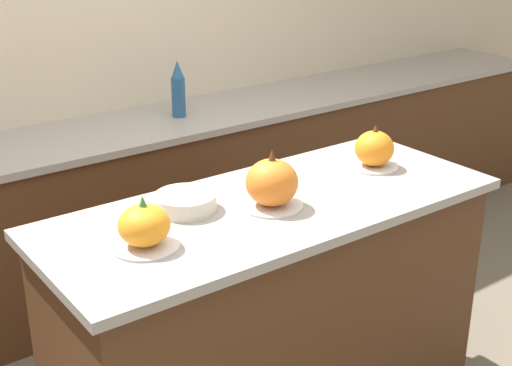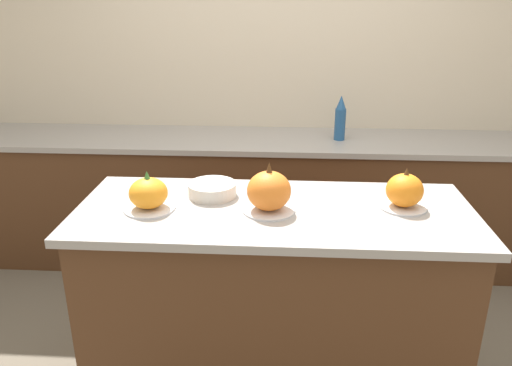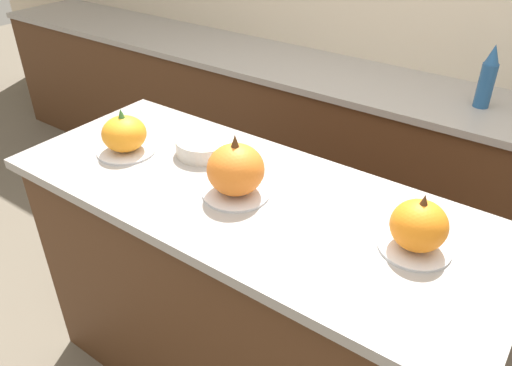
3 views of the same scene
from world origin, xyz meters
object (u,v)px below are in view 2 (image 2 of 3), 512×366
pumpkin_cake_center (269,192)px  pumpkin_cake_right (404,192)px  mixing_bowl (212,189)px  pumpkin_cake_left (148,195)px  bottle_tall (340,119)px

pumpkin_cake_center → pumpkin_cake_right: size_ratio=1.10×
pumpkin_cake_right → mixing_bowl: (-0.80, 0.08, -0.04)m
pumpkin_cake_left → pumpkin_cake_right: 1.04m
pumpkin_cake_left → pumpkin_cake_center: size_ratio=0.98×
bottle_tall → mixing_bowl: size_ratio=1.38×
pumpkin_cake_left → pumpkin_cake_right: pumpkin_cake_right is taller
pumpkin_cake_center → mixing_bowl: 0.30m
pumpkin_cake_right → bottle_tall: bearing=96.6°
pumpkin_cake_left → mixing_bowl: 0.29m
pumpkin_cake_right → pumpkin_cake_left: bearing=-175.5°
pumpkin_cake_left → pumpkin_cake_right: size_ratio=1.07×
pumpkin_cake_left → bottle_tall: bottle_tall is taller
pumpkin_cake_right → bottle_tall: 1.25m
pumpkin_cake_right → bottle_tall: size_ratio=0.68×
pumpkin_cake_left → pumpkin_cake_center: pumpkin_cake_center is taller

